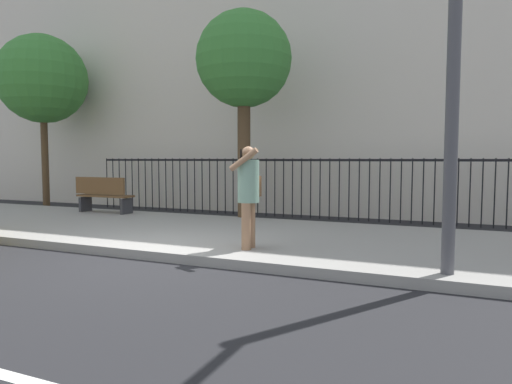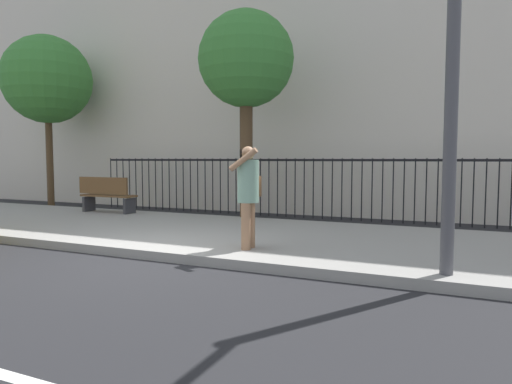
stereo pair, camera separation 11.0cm
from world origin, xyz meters
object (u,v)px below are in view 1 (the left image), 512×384
pedestrian_on_phone (249,190)px  street_bench (103,194)px  street_tree_mid (244,62)px  street_tree_near (42,80)px

pedestrian_on_phone → street_bench: size_ratio=1.02×
pedestrian_on_phone → street_tree_mid: street_tree_mid is taller
street_bench → street_tree_near: street_tree_near is taller
street_bench → street_tree_mid: bearing=11.3°
street_bench → street_tree_mid: (3.77, 0.75, 3.28)m
street_tree_near → street_tree_mid: size_ratio=1.07×
pedestrian_on_phone → street_tree_mid: (-1.76, 3.56, 2.83)m
street_bench → street_tree_mid: street_tree_mid is taller
pedestrian_on_phone → street_tree_near: (-9.05, 4.09, 2.99)m
street_tree_near → pedestrian_on_phone: bearing=-24.3°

